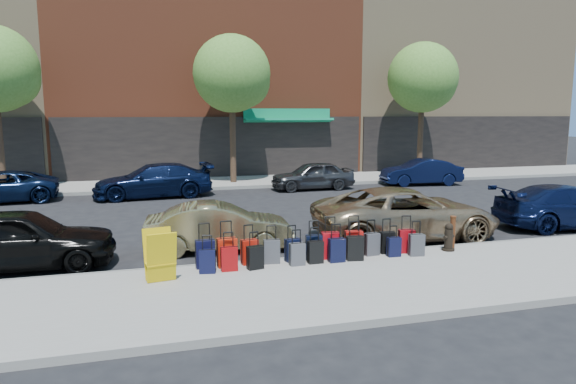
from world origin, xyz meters
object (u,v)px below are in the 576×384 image
object	(u,v)px
display_rack	(160,256)
fire_hydrant	(449,238)
tree_right	(425,80)
car_near_3	(569,207)
car_near_2	(406,213)
bollard	(453,232)
car_far_3	(421,172)
car_near_1	(220,227)
car_far_2	(312,175)
suitcase_front_5	(314,247)
tree_center	(235,76)
car_near_0	(18,239)
car_far_1	(153,181)

from	to	relation	value
display_rack	fire_hydrant	bearing A→B (deg)	-5.51
tree_right	car_near_3	xyz separation A→B (m)	(-2.05, -12.59, -4.73)
fire_hydrant	car_near_2	distance (m)	1.99
bollard	car_far_3	distance (m)	13.08
car_near_1	fire_hydrant	bearing A→B (deg)	-106.11
fire_hydrant	car_far_2	world-z (taller)	car_far_2
suitcase_front_5	car_near_3	xyz separation A→B (m)	(9.05, 1.70, 0.24)
tree_center	tree_right	distance (m)	10.50
suitcase_front_5	bollard	distance (m)	3.77
suitcase_front_5	car_far_2	distance (m)	12.32
car_near_0	car_near_2	world-z (taller)	car_near_2
car_near_2	car_near_3	distance (m)	5.66
tree_right	car_near_1	world-z (taller)	tree_right
car_near_2	car_far_2	distance (m)	9.90
car_near_1	car_far_3	size ratio (longest dim) A/B	0.96
bollard	car_far_1	world-z (taller)	car_far_1
tree_center	car_far_2	bearing A→B (deg)	-38.73
car_far_3	display_rack	bearing A→B (deg)	-40.41
fire_hydrant	car_near_2	bearing A→B (deg)	74.10
display_rack	car_far_1	world-z (taller)	car_far_1
car_near_3	suitcase_front_5	bearing A→B (deg)	107.29
car_near_0	car_far_2	size ratio (longest dim) A/B	1.09
suitcase_front_5	display_rack	bearing A→B (deg)	-158.76
car_near_3	tree_right	bearing A→B (deg)	-2.62
bollard	display_rack	bearing A→B (deg)	-174.96
car_near_2	car_near_1	bearing A→B (deg)	91.01
car_far_2	fire_hydrant	bearing A→B (deg)	-2.54
tree_center	car_near_2	distance (m)	13.61
tree_center	fire_hydrant	distance (m)	15.54
car_near_0	car_far_1	distance (m)	10.35
car_near_2	car_near_3	world-z (taller)	car_near_2
car_near_3	car_far_1	distance (m)	15.85
tree_right	car_near_3	size ratio (longest dim) A/B	1.55
car_near_1	car_far_2	xyz separation A→B (m)	(5.79, 9.76, 0.04)
display_rack	car_far_3	xyz separation A→B (m)	(13.18, 12.35, -0.02)
tree_right	car_near_2	bearing A→B (deg)	-121.72
suitcase_front_5	display_rack	distance (m)	3.64
car_near_2	car_far_1	size ratio (longest dim) A/B	1.07
fire_hydrant	car_near_3	distance (m)	5.81
car_near_2	car_far_2	bearing A→B (deg)	0.03
car_near_0	car_far_1	size ratio (longest dim) A/B	0.86
suitcase_front_5	car_near_1	size ratio (longest dim) A/B	0.25
fire_hydrant	car_far_2	size ratio (longest dim) A/B	0.18
car_far_2	car_near_1	bearing A→B (deg)	-31.92
suitcase_front_5	bollard	xyz separation A→B (m)	(3.77, 0.02, 0.14)
bollard	car_near_0	distance (m)	10.57
tree_center	display_rack	world-z (taller)	tree_center
car_near_2	car_far_3	xyz separation A→B (m)	(6.21, 9.90, -0.09)
fire_hydrant	suitcase_front_5	bearing A→B (deg)	157.26
car_near_0	bollard	bearing A→B (deg)	-96.54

